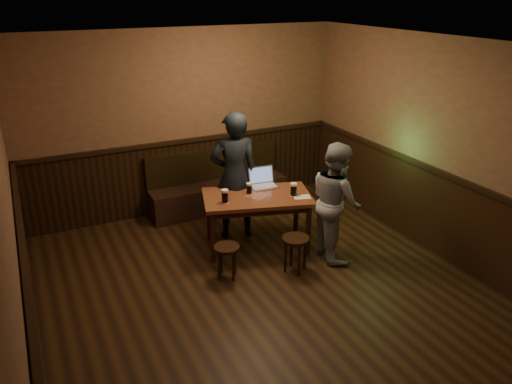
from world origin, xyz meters
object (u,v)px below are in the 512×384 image
(pint_right, at_px, (294,189))
(person_grey, at_px, (336,201))
(pint_left, at_px, (225,196))
(stool_right, at_px, (296,244))
(pint_mid, at_px, (249,188))
(stool_left, at_px, (227,252))
(pub_table, at_px, (257,202))
(person_suit, at_px, (234,176))
(laptop, at_px, (263,181))
(bench, at_px, (217,190))

(pint_right, relative_size, person_grey, 0.11)
(pint_left, bearing_deg, person_grey, -25.97)
(stool_right, height_order, pint_mid, pint_mid)
(stool_left, xyz_separation_m, stool_right, (0.83, -0.23, 0.03))
(stool_right, bearing_deg, pint_right, 63.24)
(person_grey, bearing_deg, pub_table, 61.00)
(pint_mid, relative_size, person_suit, 0.09)
(pint_right, xyz_separation_m, laptop, (-0.21, 0.50, -0.02))
(bench, xyz_separation_m, person_grey, (0.81, -2.09, 0.47))
(bench, xyz_separation_m, pint_mid, (-0.07, -1.34, 0.53))
(pub_table, bearing_deg, stool_right, -62.70)
(stool_left, relative_size, person_suit, 0.23)
(stool_right, distance_m, person_grey, 0.79)
(laptop, xyz_separation_m, person_grey, (0.58, -0.93, -0.05))
(stool_right, relative_size, person_grey, 0.30)
(pint_right, relative_size, person_suit, 0.10)
(stool_left, xyz_separation_m, laptop, (0.90, 0.83, 0.48))
(pub_table, xyz_separation_m, pint_mid, (-0.07, 0.10, 0.18))
(laptop, height_order, person_grey, person_grey)
(stool_right, bearing_deg, pint_left, 129.46)
(pint_mid, bearing_deg, pint_left, -162.78)
(pint_left, xyz_separation_m, pint_right, (0.90, -0.19, -0.00))
(bench, height_order, pub_table, bench)
(pub_table, height_order, stool_left, pub_table)
(bench, height_order, person_grey, person_grey)
(stool_left, xyz_separation_m, pint_left, (0.21, 0.52, 0.51))
(pub_table, xyz_separation_m, pint_left, (-0.47, -0.03, 0.19))
(stool_right, height_order, person_suit, person_suit)
(pint_left, xyz_separation_m, pint_mid, (0.40, 0.13, -0.01))
(person_grey, bearing_deg, pint_mid, 59.27)
(pub_table, relative_size, laptop, 4.08)
(pub_table, relative_size, pint_left, 8.85)
(laptop, bearing_deg, pint_mid, -142.01)
(pint_right, relative_size, laptop, 0.46)
(pub_table, distance_m, person_suit, 0.52)
(stool_left, height_order, pint_right, pint_right)
(pint_right, xyz_separation_m, person_suit, (-0.57, 0.65, 0.06))
(pub_table, relative_size, pint_right, 8.97)
(bench, relative_size, person_grey, 1.41)
(stool_left, xyz_separation_m, person_grey, (1.49, -0.10, 0.44))
(bench, xyz_separation_m, pub_table, (0.00, -1.44, 0.35))
(bench, xyz_separation_m, laptop, (0.22, -1.15, 0.52))
(pint_mid, distance_m, laptop, 0.34)
(pint_right, bearing_deg, person_suit, 131.20)
(pint_mid, distance_m, person_suit, 0.35)
(pint_right, bearing_deg, bench, 104.67)
(pub_table, height_order, laptop, laptop)
(pint_mid, distance_m, person_grey, 1.15)
(stool_left, bearing_deg, person_grey, -4.03)
(pint_mid, xyz_separation_m, person_grey, (0.88, -0.75, -0.06))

